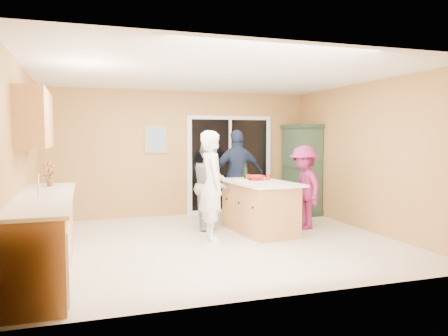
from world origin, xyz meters
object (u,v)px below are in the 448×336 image
object	(u,v)px
woman_grey	(210,185)
woman_navy	(238,175)
woman_magenta	(304,187)
woman_white	(212,185)
kitchen_island	(259,208)
green_hutch	(302,170)

from	to	relation	value
woman_grey	woman_navy	distance (m)	0.90
woman_navy	woman_magenta	bearing A→B (deg)	131.65
woman_white	woman_grey	world-z (taller)	woman_white
woman_white	woman_navy	bearing A→B (deg)	-30.52
woman_grey	woman_white	bearing A→B (deg)	176.73
kitchen_island	woman_magenta	xyz separation A→B (m)	(0.88, 0.04, 0.33)
kitchen_island	woman_grey	world-z (taller)	woman_grey
kitchen_island	woman_grey	size ratio (longest dim) A/B	1.11
woman_navy	woman_white	bearing A→B (deg)	57.09
kitchen_island	woman_navy	bearing A→B (deg)	85.42
green_hutch	woman_grey	distance (m)	2.49
woman_grey	woman_magenta	bearing A→B (deg)	-96.99
green_hutch	woman_navy	size ratio (longest dim) A/B	1.07
woman_grey	woman_navy	world-z (taller)	woman_navy
woman_white	woman_navy	xyz separation A→B (m)	(0.92, 1.35, 0.02)
green_hutch	woman_navy	bearing A→B (deg)	-166.44
woman_magenta	green_hutch	bearing A→B (deg)	154.96
green_hutch	woman_navy	distance (m)	1.64
woman_white	woman_navy	size ratio (longest dim) A/B	0.98
kitchen_island	woman_navy	distance (m)	1.19
woman_magenta	kitchen_island	bearing A→B (deg)	-86.26
woman_white	woman_magenta	world-z (taller)	woman_white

